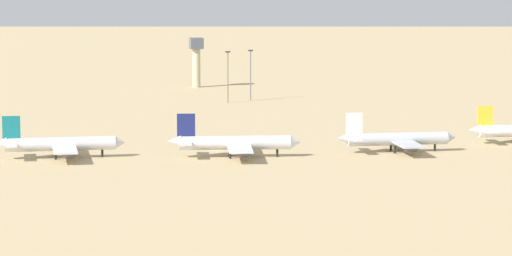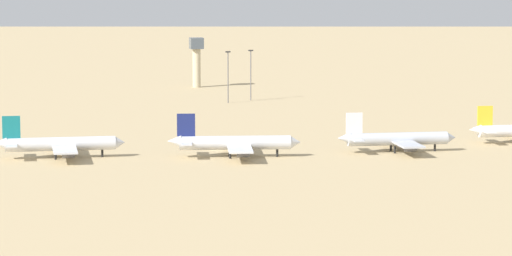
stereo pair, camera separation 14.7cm
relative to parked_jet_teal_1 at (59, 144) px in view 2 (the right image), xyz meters
name	(u,v)px [view 2 (the right image)]	position (x,y,z in m)	size (l,w,h in m)	color
ground	(216,150)	(42.64, 6.15, -3.70)	(4000.00, 4000.00, 0.00)	tan
parked_jet_teal_1	(59,144)	(0.00, 0.00, 0.00)	(34.17, 28.66, 11.30)	silver
parked_jet_navy_2	(234,143)	(44.71, -7.74, 0.08)	(34.94, 29.70, 11.55)	silver
parked_jet_white_3	(396,139)	(89.12, -7.73, -0.15)	(32.83, 27.57, 10.85)	silver
control_tower	(197,57)	(66.54, 180.70, 8.19)	(5.20, 5.20, 19.71)	#C6B793
light_pole_west	(251,72)	(77.68, 128.50, 6.71)	(1.80, 0.50, 18.34)	#59595E
light_pole_mid	(228,74)	(67.96, 121.51, 6.79)	(1.80, 0.50, 18.48)	#59595E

